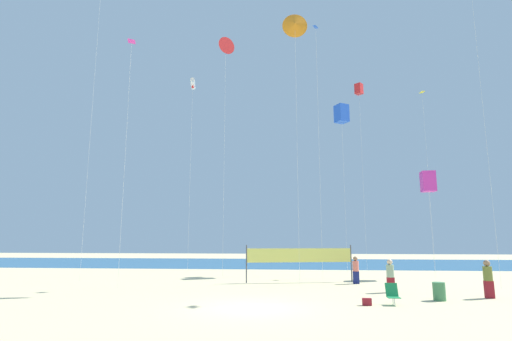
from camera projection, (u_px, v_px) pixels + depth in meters
The scene contains 19 objects.
ground_plane at pixel (251, 308), 16.27m from camera, with size 120.00×120.00×0.00m, color beige.
ocean_band at pixel (278, 263), 46.30m from camera, with size 120.00×20.00×0.01m, color #28608C.
beachgoer_sage_shirt at pixel (390, 275), 21.05m from camera, with size 0.39×0.39×1.72m.
beachgoer_olive_shirt at pixel (488, 278), 19.01m from camera, with size 0.41×0.41×1.79m.
beachgoer_coral_shirt at pixel (356, 269), 25.12m from camera, with size 0.39×0.39×1.70m.
folding_beach_chair at pixel (393, 293), 17.13m from camera, with size 0.52×0.65×0.89m.
trash_barrel at pixel (439, 291), 18.21m from camera, with size 0.55×0.55×0.82m, color #3F7F4C.
volleyball_net at pixel (300, 257), 26.06m from camera, with size 6.95×1.57×2.40m.
beach_handbag at pixel (367, 302), 16.85m from camera, with size 0.38×0.19×0.30m, color maroon.
kite_magenta_box at pixel (428, 182), 29.87m from camera, with size 1.02×1.02×7.83m.
kite_blue_diamond at pixel (317, 47), 29.47m from camera, with size 0.38×0.38×18.67m.
kite_cyan_diamond at pixel (99, 12), 29.71m from camera, with size 0.55×0.55×21.02m.
kite_blue_box at pixel (342, 114), 34.60m from camera, with size 1.33×1.33×14.36m.
kite_red_delta at pixel (226, 47), 32.17m from camera, with size 1.34×1.13×18.96m.
kite_orange_delta at pixel (295, 25), 26.95m from camera, with size 1.73×0.43×18.04m.
kite_magenta_diamond at pixel (131, 49), 25.51m from camera, with size 0.65×0.66×15.55m.
kite_red_box at pixel (359, 90), 36.92m from camera, with size 0.86×0.86×17.08m.
kite_white_tube at pixel (193, 84), 35.26m from camera, with size 0.80×1.99×16.63m.
kite_yellow_diamond at pixel (422, 100), 34.32m from camera, with size 0.56×0.55×15.54m.
Camera 1 is at (1.72, -16.90, 2.79)m, focal length 27.80 mm.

